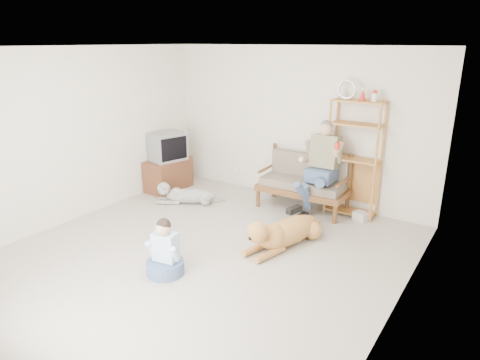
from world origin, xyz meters
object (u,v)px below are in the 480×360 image
Objects in this scene: loveseat at (305,181)px; tv_stand at (168,174)px; etagere at (354,158)px; golden_retriever at (283,232)px.

tv_stand is at bearing -169.50° from loveseat.
etagere is 1.87m from golden_retriever.
loveseat is 0.93m from etagere.
tv_stand is 3.15m from golden_retriever.
tv_stand is at bearing 176.90° from golden_retriever.
etagere reaches higher than tv_stand.
tv_stand is at bearing -167.58° from etagere.
tv_stand reaches higher than golden_retriever.
etagere is at bearing 91.22° from golden_retriever.
etagere is (0.77, 0.17, 0.49)m from loveseat.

